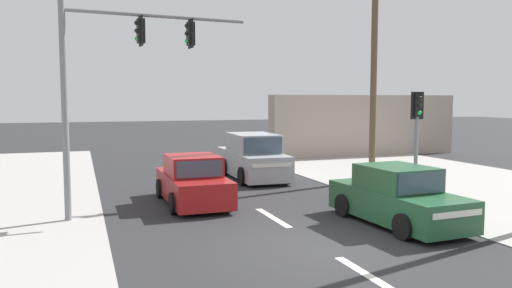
{
  "coord_description": "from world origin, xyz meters",
  "views": [
    {
      "loc": [
        -5.05,
        -9.87,
        3.3
      ],
      "look_at": [
        -0.15,
        4.0,
        2.01
      ],
      "focal_mm": 35.0,
      "sensor_mm": 36.0,
      "label": 1
    }
  ],
  "objects_px": {
    "sedan_kerbside_parked": "(193,182)",
    "pedestal_signal_right_kerb": "(417,129)",
    "sedan_oncoming_near": "(397,198)",
    "suv_crossing_left": "(254,158)",
    "traffic_signal_mast": "(113,70)",
    "utility_pole_midground_right": "(374,40)"
  },
  "relations": [
    {
      "from": "pedestal_signal_right_kerb",
      "to": "utility_pole_midground_right",
      "type": "bearing_deg",
      "value": 72.82
    },
    {
      "from": "utility_pole_midground_right",
      "to": "traffic_signal_mast",
      "type": "bearing_deg",
      "value": -163.68
    },
    {
      "from": "traffic_signal_mast",
      "to": "sedan_oncoming_near",
      "type": "distance_m",
      "value": 8.51
    },
    {
      "from": "utility_pole_midground_right",
      "to": "sedan_kerbside_parked",
      "type": "distance_m",
      "value": 9.56
    },
    {
      "from": "traffic_signal_mast",
      "to": "pedestal_signal_right_kerb",
      "type": "xyz_separation_m",
      "value": [
        8.85,
        -1.71,
        -1.73
      ]
    },
    {
      "from": "traffic_signal_mast",
      "to": "pedestal_signal_right_kerb",
      "type": "height_order",
      "value": "traffic_signal_mast"
    },
    {
      "from": "sedan_oncoming_near",
      "to": "suv_crossing_left",
      "type": "height_order",
      "value": "suv_crossing_left"
    },
    {
      "from": "pedestal_signal_right_kerb",
      "to": "suv_crossing_left",
      "type": "relative_size",
      "value": 0.77
    },
    {
      "from": "utility_pole_midground_right",
      "to": "sedan_oncoming_near",
      "type": "height_order",
      "value": "utility_pole_midground_right"
    },
    {
      "from": "pedestal_signal_right_kerb",
      "to": "suv_crossing_left",
      "type": "bearing_deg",
      "value": 112.92
    },
    {
      "from": "traffic_signal_mast",
      "to": "utility_pole_midground_right",
      "type": "bearing_deg",
      "value": 16.32
    },
    {
      "from": "utility_pole_midground_right",
      "to": "sedan_oncoming_near",
      "type": "bearing_deg",
      "value": -117.31
    },
    {
      "from": "suv_crossing_left",
      "to": "pedestal_signal_right_kerb",
      "type": "bearing_deg",
      "value": -67.08
    },
    {
      "from": "sedan_kerbside_parked",
      "to": "sedan_oncoming_near",
      "type": "distance_m",
      "value": 6.36
    },
    {
      "from": "sedan_kerbside_parked",
      "to": "pedestal_signal_right_kerb",
      "type": "bearing_deg",
      "value": -22.96
    },
    {
      "from": "utility_pole_midground_right",
      "to": "traffic_signal_mast",
      "type": "xyz_separation_m",
      "value": [
        -10.32,
        -3.02,
        -1.56
      ]
    },
    {
      "from": "utility_pole_midground_right",
      "to": "pedestal_signal_right_kerb",
      "type": "bearing_deg",
      "value": -107.18
    },
    {
      "from": "sedan_kerbside_parked",
      "to": "suv_crossing_left",
      "type": "xyz_separation_m",
      "value": [
        3.52,
        4.15,
        0.18
      ]
    },
    {
      "from": "sedan_kerbside_parked",
      "to": "sedan_oncoming_near",
      "type": "xyz_separation_m",
      "value": [
        4.58,
        -4.41,
        0.0
      ]
    },
    {
      "from": "pedestal_signal_right_kerb",
      "to": "sedan_oncoming_near",
      "type": "xyz_separation_m",
      "value": [
        -1.85,
        -1.69,
        -1.71
      ]
    },
    {
      "from": "sedan_kerbside_parked",
      "to": "sedan_oncoming_near",
      "type": "height_order",
      "value": "same"
    },
    {
      "from": "traffic_signal_mast",
      "to": "sedan_oncoming_near",
      "type": "xyz_separation_m",
      "value": [
        7.0,
        -3.4,
        -3.44
      ]
    }
  ]
}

